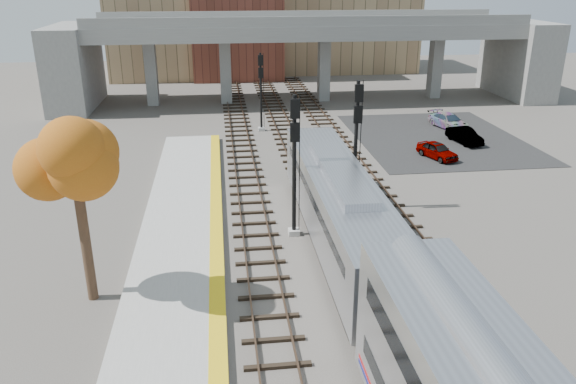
{
  "coord_description": "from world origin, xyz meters",
  "views": [
    {
      "loc": [
        -4.91,
        -17.64,
        13.42
      ],
      "look_at": [
        -1.42,
        10.22,
        2.5
      ],
      "focal_mm": 35.0,
      "sensor_mm": 36.0,
      "label": 1
    }
  ],
  "objects_px": {
    "signal_mast_near": "(294,166)",
    "locomotive": "(339,206)",
    "signal_mast_far": "(261,93)",
    "car_c": "(449,121)",
    "tree": "(73,155)",
    "car_a": "(437,150)",
    "car_b": "(465,136)",
    "signal_mast_mid": "(356,146)"
  },
  "relations": [
    {
      "from": "signal_mast_near",
      "to": "locomotive",
      "type": "bearing_deg",
      "value": -37.32
    },
    {
      "from": "signal_mast_far",
      "to": "car_c",
      "type": "bearing_deg",
      "value": -4.21
    },
    {
      "from": "tree",
      "to": "locomotive",
      "type": "bearing_deg",
      "value": 17.43
    },
    {
      "from": "car_a",
      "to": "car_c",
      "type": "relative_size",
      "value": 0.81
    },
    {
      "from": "signal_mast_far",
      "to": "car_a",
      "type": "height_order",
      "value": "signal_mast_far"
    },
    {
      "from": "car_b",
      "to": "car_c",
      "type": "relative_size",
      "value": 0.85
    },
    {
      "from": "signal_mast_near",
      "to": "signal_mast_mid",
      "type": "distance_m",
      "value": 5.25
    },
    {
      "from": "locomotive",
      "to": "car_a",
      "type": "relative_size",
      "value": 5.17
    },
    {
      "from": "car_a",
      "to": "car_b",
      "type": "relative_size",
      "value": 0.94
    },
    {
      "from": "car_c",
      "to": "signal_mast_near",
      "type": "bearing_deg",
      "value": -145.28
    },
    {
      "from": "car_b",
      "to": "signal_mast_near",
      "type": "bearing_deg",
      "value": -146.41
    },
    {
      "from": "locomotive",
      "to": "car_b",
      "type": "bearing_deg",
      "value": 50.27
    },
    {
      "from": "signal_mast_mid",
      "to": "car_c",
      "type": "bearing_deg",
      "value": 53.17
    },
    {
      "from": "car_a",
      "to": "signal_mast_near",
      "type": "bearing_deg",
      "value": -156.68
    },
    {
      "from": "signal_mast_mid",
      "to": "car_c",
      "type": "xyz_separation_m",
      "value": [
        13.24,
        17.68,
        -3.31
      ]
    },
    {
      "from": "locomotive",
      "to": "signal_mast_near",
      "type": "height_order",
      "value": "signal_mast_near"
    },
    {
      "from": "car_c",
      "to": "car_b",
      "type": "bearing_deg",
      "value": -112.59
    },
    {
      "from": "signal_mast_far",
      "to": "car_b",
      "type": "distance_m",
      "value": 18.07
    },
    {
      "from": "locomotive",
      "to": "signal_mast_mid",
      "type": "xyz_separation_m",
      "value": [
        2.0,
        4.88,
        1.73
      ]
    },
    {
      "from": "locomotive",
      "to": "tree",
      "type": "bearing_deg",
      "value": -162.57
    },
    {
      "from": "locomotive",
      "to": "tree",
      "type": "distance_m",
      "value": 13.13
    },
    {
      "from": "car_c",
      "to": "signal_mast_far",
      "type": "bearing_deg",
      "value": 160.1
    },
    {
      "from": "locomotive",
      "to": "car_b",
      "type": "distance_m",
      "value": 22.96
    },
    {
      "from": "signal_mast_mid",
      "to": "signal_mast_near",
      "type": "bearing_deg",
      "value": -141.33
    },
    {
      "from": "car_a",
      "to": "car_c",
      "type": "height_order",
      "value": "car_c"
    },
    {
      "from": "signal_mast_mid",
      "to": "signal_mast_far",
      "type": "relative_size",
      "value": 1.12
    },
    {
      "from": "signal_mast_far",
      "to": "tree",
      "type": "bearing_deg",
      "value": -109.42
    },
    {
      "from": "signal_mast_near",
      "to": "car_b",
      "type": "height_order",
      "value": "signal_mast_near"
    },
    {
      "from": "tree",
      "to": "car_c",
      "type": "bearing_deg",
      "value": 44.16
    },
    {
      "from": "signal_mast_mid",
      "to": "tree",
      "type": "height_order",
      "value": "tree"
    },
    {
      "from": "signal_mast_near",
      "to": "signal_mast_far",
      "type": "distance_m",
      "value": 22.24
    },
    {
      "from": "car_a",
      "to": "car_b",
      "type": "bearing_deg",
      "value": 24.2
    },
    {
      "from": "signal_mast_near",
      "to": "tree",
      "type": "relative_size",
      "value": 0.87
    },
    {
      "from": "signal_mast_mid",
      "to": "signal_mast_far",
      "type": "bearing_deg",
      "value": 102.2
    },
    {
      "from": "signal_mast_far",
      "to": "car_b",
      "type": "xyz_separation_m",
      "value": [
        16.74,
        -6.22,
        -2.78
      ]
    },
    {
      "from": "signal_mast_mid",
      "to": "car_a",
      "type": "xyz_separation_m",
      "value": [
        8.78,
        8.95,
        -3.34
      ]
    },
    {
      "from": "signal_mast_near",
      "to": "signal_mast_mid",
      "type": "relative_size",
      "value": 0.99
    },
    {
      "from": "tree",
      "to": "car_c",
      "type": "xyz_separation_m",
      "value": [
        27.05,
        26.27,
        -5.95
      ]
    },
    {
      "from": "locomotive",
      "to": "car_a",
      "type": "distance_m",
      "value": 17.61
    },
    {
      "from": "signal_mast_near",
      "to": "car_a",
      "type": "height_order",
      "value": "signal_mast_near"
    },
    {
      "from": "signal_mast_mid",
      "to": "car_b",
      "type": "xyz_separation_m",
      "value": [
        12.64,
        12.73,
        -3.33
      ]
    },
    {
      "from": "signal_mast_mid",
      "to": "car_a",
      "type": "distance_m",
      "value": 12.98
    }
  ]
}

